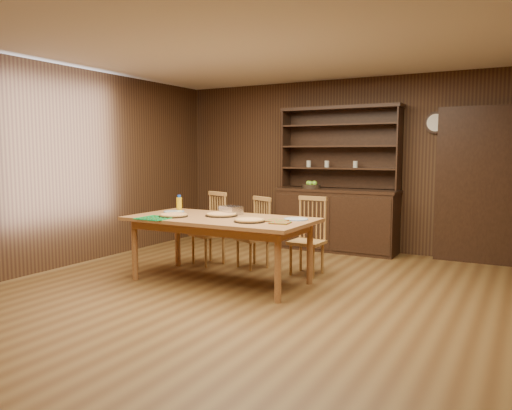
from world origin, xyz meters
The scene contains 20 objects.
floor centered at (0.00, 0.00, 0.00)m, with size 6.00×6.00×0.00m, color brown.
room_shell centered at (0.00, 0.00, 1.58)m, with size 6.00×6.00×6.00m.
china_hutch centered at (0.00, 2.75, 0.60)m, with size 1.84×0.52×2.17m.
doorway centered at (1.90, 2.90, 1.05)m, with size 1.00×0.18×2.10m, color black.
wall_clock centered at (1.35, 2.96, 1.90)m, with size 0.30×0.05×0.30m.
dining_table centered at (-0.53, 0.34, 0.68)m, with size 2.12×1.06×0.75m.
chair_left centered at (-1.16, 1.10, 0.51)m, with size 0.50×0.49×0.96m.
chair_center centered at (-0.54, 1.20, 0.48)m, with size 0.49×0.48×0.92m.
chair_right centered at (0.20, 1.21, 0.50)m, with size 0.40×0.38×0.95m.
pizza_left centered at (-1.04, 0.13, 0.77)m, with size 0.33×0.33×0.04m.
pizza_right centered at (-0.05, 0.18, 0.77)m, with size 0.34×0.34×0.04m.
pizza_center centered at (-0.59, 0.45, 0.77)m, with size 0.38×0.38×0.04m.
cooling_rack centered at (-1.12, -0.10, 0.76)m, with size 0.33×0.33×0.02m, color #0B9A3F, non-canonical shape.
plate_left centered at (-1.29, 0.46, 0.76)m, with size 0.26×0.26×0.02m.
plate_right centered at (0.31, 0.56, 0.76)m, with size 0.27×0.27×0.02m.
foil_dish centered at (-0.58, 0.64, 0.80)m, with size 0.25×0.18×0.10m, color silver.
juice_bottle centered at (-1.34, 0.63, 0.84)m, with size 0.07×0.07×0.20m.
pot_holder_a centered at (0.28, 0.23, 0.76)m, with size 0.20×0.20×0.01m, color #AA1318.
pot_holder_b centered at (0.18, 0.34, 0.76)m, with size 0.21×0.21×0.02m, color #AA1318.
fruit_bowl centered at (-0.39, 2.69, 0.98)m, with size 0.28×0.28×0.12m.
Camera 1 is at (2.56, -4.39, 1.49)m, focal length 35.00 mm.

